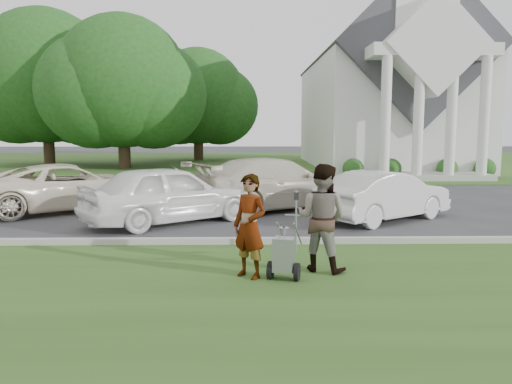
{
  "coord_description": "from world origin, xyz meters",
  "views": [
    {
      "loc": [
        -0.08,
        -10.37,
        2.59
      ],
      "look_at": [
        0.1,
        0.0,
        1.25
      ],
      "focal_mm": 35.0,
      "sensor_mm": 36.0,
      "label": 1
    }
  ],
  "objects_px": {
    "tree_far": "(45,83)",
    "car_b": "(169,194)",
    "church": "(384,77)",
    "car_c": "(274,183)",
    "tree_left": "(122,88)",
    "car_d": "(385,196)",
    "tree_back": "(198,101)",
    "striping_cart": "(284,256)",
    "person_right": "(322,218)",
    "parking_meter_near": "(296,214)",
    "person_left": "(250,227)",
    "car_a": "(69,187)"
  },
  "relations": [
    {
      "from": "tree_back",
      "to": "car_b",
      "type": "height_order",
      "value": "tree_back"
    },
    {
      "from": "church",
      "to": "striping_cart",
      "type": "relative_size",
      "value": 21.13
    },
    {
      "from": "tree_back",
      "to": "striping_cart",
      "type": "distance_m",
      "value": 32.68
    },
    {
      "from": "tree_far",
      "to": "car_b",
      "type": "height_order",
      "value": "tree_far"
    },
    {
      "from": "tree_far",
      "to": "car_b",
      "type": "xyz_separation_m",
      "value": [
        11.8,
        -21.84,
        -4.89
      ]
    },
    {
      "from": "person_right",
      "to": "car_c",
      "type": "xyz_separation_m",
      "value": [
        -0.47,
        7.06,
        -0.15
      ]
    },
    {
      "from": "tree_back",
      "to": "car_d",
      "type": "xyz_separation_m",
      "value": [
        7.8,
        -26.54,
        -4.03
      ]
    },
    {
      "from": "car_d",
      "to": "tree_back",
      "type": "bearing_deg",
      "value": -19.27
    },
    {
      "from": "tree_left",
      "to": "person_left",
      "type": "bearing_deg",
      "value": -71.59
    },
    {
      "from": "person_left",
      "to": "car_b",
      "type": "bearing_deg",
      "value": 152.38
    },
    {
      "from": "striping_cart",
      "to": "car_d",
      "type": "bearing_deg",
      "value": 75.77
    },
    {
      "from": "church",
      "to": "car_c",
      "type": "distance_m",
      "value": 20.09
    },
    {
      "from": "person_right",
      "to": "parking_meter_near",
      "type": "height_order",
      "value": "person_right"
    },
    {
      "from": "striping_cart",
      "to": "person_right",
      "type": "bearing_deg",
      "value": 53.0
    },
    {
      "from": "car_a",
      "to": "person_right",
      "type": "bearing_deg",
      "value": -168.3
    },
    {
      "from": "car_b",
      "to": "car_c",
      "type": "relative_size",
      "value": 0.84
    },
    {
      "from": "church",
      "to": "person_right",
      "type": "height_order",
      "value": "church"
    },
    {
      "from": "person_left",
      "to": "person_right",
      "type": "distance_m",
      "value": 1.36
    },
    {
      "from": "car_c",
      "to": "car_a",
      "type": "bearing_deg",
      "value": 58.64
    },
    {
      "from": "parking_meter_near",
      "to": "tree_back",
      "type": "bearing_deg",
      "value": 99.31
    },
    {
      "from": "church",
      "to": "person_left",
      "type": "relative_size",
      "value": 13.39
    },
    {
      "from": "tree_far",
      "to": "tree_back",
      "type": "height_order",
      "value": "tree_far"
    },
    {
      "from": "person_right",
      "to": "car_d",
      "type": "distance_m",
      "value": 5.61
    },
    {
      "from": "tree_back",
      "to": "car_d",
      "type": "relative_size",
      "value": 2.27
    },
    {
      "from": "person_right",
      "to": "car_d",
      "type": "relative_size",
      "value": 0.46
    },
    {
      "from": "tree_left",
      "to": "parking_meter_near",
      "type": "height_order",
      "value": "tree_left"
    },
    {
      "from": "tree_left",
      "to": "parking_meter_near",
      "type": "bearing_deg",
      "value": -68.02
    },
    {
      "from": "person_right",
      "to": "car_d",
      "type": "bearing_deg",
      "value": -88.17
    },
    {
      "from": "striping_cart",
      "to": "tree_far",
      "type": "bearing_deg",
      "value": 134.4
    },
    {
      "from": "tree_left",
      "to": "car_d",
      "type": "height_order",
      "value": "tree_left"
    },
    {
      "from": "parking_meter_near",
      "to": "car_d",
      "type": "distance_m",
      "value": 4.62
    },
    {
      "from": "tree_far",
      "to": "tree_back",
      "type": "distance_m",
      "value": 11.22
    },
    {
      "from": "tree_left",
      "to": "car_d",
      "type": "bearing_deg",
      "value": -57.52
    },
    {
      "from": "tree_far",
      "to": "car_b",
      "type": "bearing_deg",
      "value": -61.61
    },
    {
      "from": "tree_left",
      "to": "car_d",
      "type": "distance_m",
      "value": 22.42
    },
    {
      "from": "striping_cart",
      "to": "parking_meter_near",
      "type": "relative_size",
      "value": 0.88
    },
    {
      "from": "parking_meter_near",
      "to": "car_c",
      "type": "distance_m",
      "value": 5.69
    },
    {
      "from": "striping_cart",
      "to": "church",
      "type": "bearing_deg",
      "value": 87.59
    },
    {
      "from": "striping_cart",
      "to": "tree_left",
      "type": "bearing_deg",
      "value": 125.7
    },
    {
      "from": "church",
      "to": "tree_far",
      "type": "xyz_separation_m",
      "value": [
        -23.01,
        1.87,
        -0.25
      ]
    },
    {
      "from": "tree_back",
      "to": "car_a",
      "type": "distance_m",
      "value": 25.0
    },
    {
      "from": "person_left",
      "to": "car_b",
      "type": "distance_m",
      "value": 5.55
    },
    {
      "from": "tree_left",
      "to": "person_left",
      "type": "height_order",
      "value": "tree_left"
    },
    {
      "from": "tree_left",
      "to": "tree_far",
      "type": "bearing_deg",
      "value": 153.44
    },
    {
      "from": "striping_cart",
      "to": "car_b",
      "type": "bearing_deg",
      "value": 133.86
    },
    {
      "from": "church",
      "to": "parking_meter_near",
      "type": "bearing_deg",
      "value": -109.1
    },
    {
      "from": "striping_cart",
      "to": "person_right",
      "type": "distance_m",
      "value": 1.05
    },
    {
      "from": "tree_far",
      "to": "car_c",
      "type": "height_order",
      "value": "tree_far"
    },
    {
      "from": "tree_left",
      "to": "person_left",
      "type": "relative_size",
      "value": 5.9
    },
    {
      "from": "tree_back",
      "to": "car_b",
      "type": "relative_size",
      "value": 2.03
    }
  ]
}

